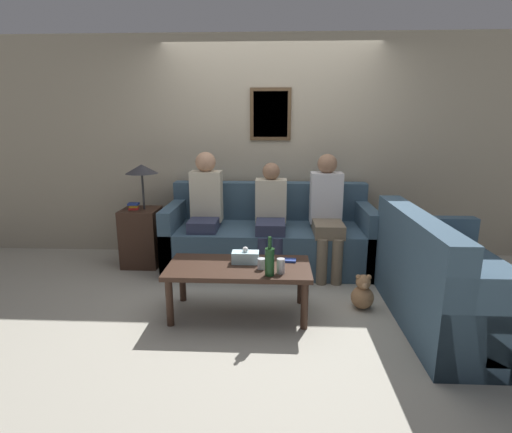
# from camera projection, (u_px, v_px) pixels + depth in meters

# --- Properties ---
(ground_plane) EXTENTS (16.00, 16.00, 0.00)m
(ground_plane) POSITION_uv_depth(u_px,v_px,m) (268.00, 284.00, 4.10)
(ground_plane) COLOR #ADA899
(wall_back) EXTENTS (9.00, 0.08, 2.60)m
(wall_back) POSITION_uv_depth(u_px,v_px,m) (270.00, 148.00, 4.80)
(wall_back) COLOR #9E937F
(wall_back) RESTS_ON ground_plane
(couch_main) EXTENTS (2.27, 0.93, 0.92)m
(couch_main) POSITION_uv_depth(u_px,v_px,m) (269.00, 238.00, 4.55)
(couch_main) COLOR #385166
(couch_main) RESTS_ON ground_plane
(couch_side) EXTENTS (0.93, 1.63, 0.92)m
(couch_side) POSITION_uv_depth(u_px,v_px,m) (451.00, 286.00, 3.24)
(couch_side) COLOR #385166
(couch_side) RESTS_ON ground_plane
(coffee_table) EXTENTS (1.21, 0.58, 0.44)m
(coffee_table) POSITION_uv_depth(u_px,v_px,m) (239.00, 272.00, 3.39)
(coffee_table) COLOR #382319
(coffee_table) RESTS_ON ground_plane
(side_table_with_lamp) EXTENTS (0.43, 0.41, 1.16)m
(side_table_with_lamp) POSITION_uv_depth(u_px,v_px,m) (142.00, 230.00, 4.55)
(side_table_with_lamp) COLOR #382319
(side_table_with_lamp) RESTS_ON ground_plane
(wine_bottle) EXTENTS (0.08, 0.08, 0.32)m
(wine_bottle) POSITION_uv_depth(u_px,v_px,m) (270.00, 261.00, 3.14)
(wine_bottle) COLOR #19421E
(wine_bottle) RESTS_ON coffee_table
(drinking_glass) EXTENTS (0.07, 0.07, 0.09)m
(drinking_glass) POSITION_uv_depth(u_px,v_px,m) (262.00, 264.00, 3.29)
(drinking_glass) COLOR silver
(drinking_glass) RESTS_ON coffee_table
(book_stack) EXTENTS (0.12, 0.09, 0.02)m
(book_stack) POSITION_uv_depth(u_px,v_px,m) (290.00, 260.00, 3.47)
(book_stack) COLOR navy
(book_stack) RESTS_ON coffee_table
(soda_can) EXTENTS (0.07, 0.07, 0.12)m
(soda_can) POSITION_uv_depth(u_px,v_px,m) (281.00, 266.00, 3.19)
(soda_can) COLOR #BCBCC1
(soda_can) RESTS_ON coffee_table
(tissue_box) EXTENTS (0.23, 0.12, 0.15)m
(tissue_box) POSITION_uv_depth(u_px,v_px,m) (245.00, 257.00, 3.42)
(tissue_box) COLOR silver
(tissue_box) RESTS_ON coffee_table
(person_left) EXTENTS (0.34, 0.58, 1.30)m
(person_left) POSITION_uv_depth(u_px,v_px,m) (205.00, 206.00, 4.37)
(person_left) COLOR #2D334C
(person_left) RESTS_ON ground_plane
(person_middle) EXTENTS (0.34, 0.64, 1.19)m
(person_middle) POSITION_uv_depth(u_px,v_px,m) (271.00, 214.00, 4.32)
(person_middle) COLOR #2D334C
(person_middle) RESTS_ON ground_plane
(person_right) EXTENTS (0.34, 0.65, 1.28)m
(person_right) POSITION_uv_depth(u_px,v_px,m) (327.00, 210.00, 4.27)
(person_right) COLOR #756651
(person_right) RESTS_ON ground_plane
(teddy_bear) EXTENTS (0.20, 0.20, 0.32)m
(teddy_bear) POSITION_uv_depth(u_px,v_px,m) (363.00, 294.00, 3.54)
(teddy_bear) COLOR #A87A51
(teddy_bear) RESTS_ON ground_plane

